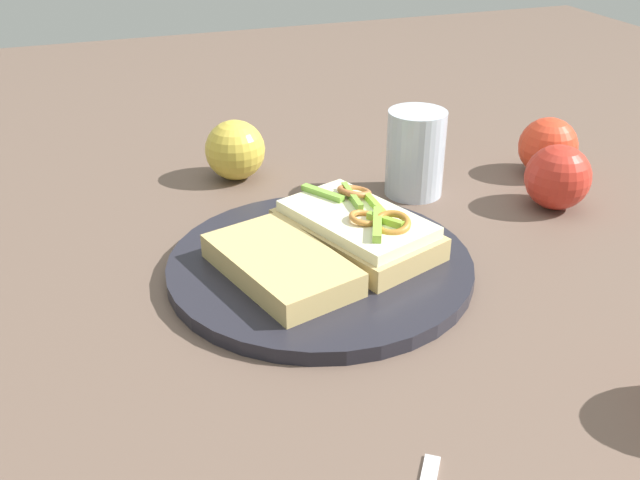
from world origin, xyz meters
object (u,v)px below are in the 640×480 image
object	(u,v)px
plate	(320,266)
apple_0	(548,147)
apple_2	(235,150)
apple_3	(558,177)
bread_slice_side	(281,265)
sandwich	(357,228)
drinking_glass	(415,153)

from	to	relation	value
plate	apple_0	world-z (taller)	apple_0
apple_2	apple_3	size ratio (longest dim) A/B	1.00
apple_3	plate	bearing A→B (deg)	-80.91
bread_slice_side	apple_3	distance (m)	0.33
plate	apple_2	bearing A→B (deg)	-175.03
bread_slice_side	apple_2	distance (m)	0.25
apple_2	apple_3	xyz separation A→B (m)	(0.19, 0.31, 0.00)
sandwich	apple_3	size ratio (longest dim) A/B	2.50
plate	apple_3	distance (m)	0.29
plate	bread_slice_side	size ratio (longest dim) A/B	1.96
apple_0	drinking_glass	size ratio (longest dim) A/B	0.72
sandwich	apple_3	distance (m)	0.24
bread_slice_side	apple_2	xyz separation A→B (m)	(-0.25, 0.02, 0.01)
sandwich	apple_2	xyz separation A→B (m)	(-0.22, -0.06, 0.00)
apple_2	drinking_glass	xyz separation A→B (m)	(0.11, 0.18, 0.01)
apple_3	apple_2	bearing A→B (deg)	-122.10
apple_2	apple_3	bearing A→B (deg)	57.90
bread_slice_side	drinking_glass	world-z (taller)	drinking_glass
bread_slice_side	apple_0	xyz separation A→B (m)	(-0.14, 0.37, 0.01)
bread_slice_side	apple_0	distance (m)	0.40
sandwich	drinking_glass	xyz separation A→B (m)	(-0.11, 0.11, 0.02)
bread_slice_side	apple_2	size ratio (longest dim) A/B	2.03
plate	bread_slice_side	bearing A→B (deg)	-69.70
apple_0	apple_3	bearing A→B (deg)	-28.66
sandwich	bread_slice_side	xyz separation A→B (m)	(0.03, -0.08, -0.01)
plate	drinking_glass	xyz separation A→B (m)	(-0.13, 0.16, 0.04)
bread_slice_side	apple_3	world-z (taller)	apple_3
bread_slice_side	plate	bearing A→B (deg)	94.22
sandwich	drinking_glass	world-z (taller)	drinking_glass
apple_2	bread_slice_side	bearing A→B (deg)	-4.79
plate	apple_0	xyz separation A→B (m)	(-0.13, 0.33, 0.03)
sandwich	drinking_glass	bearing A→B (deg)	114.49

